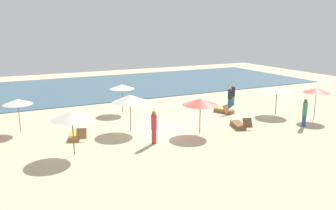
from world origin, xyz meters
The scene contains 16 objects.
ground_plane centered at (0.00, 0.00, 0.00)m, with size 60.00×60.00×0.00m, color beige.
ocean_water centered at (0.00, 17.00, 0.03)m, with size 48.00×16.00×0.06m, color #3D6075.
umbrella_0 centered at (-6.42, -1.85, 2.10)m, with size 2.15×2.15×2.33m.
umbrella_1 centered at (-8.67, 3.56, 1.93)m, with size 1.78×1.78×2.09m.
umbrella_2 centered at (10.21, -2.49, 2.08)m, with size 1.78×1.78×2.25m.
umbrella_3 centered at (-1.33, 5.40, 1.99)m, with size 1.86×1.86×2.17m.
umbrella_4 centered at (-2.39, 0.74, 2.08)m, with size 2.25×2.25×2.32m.
umbrella_6 centered at (8.84, -0.14, 1.92)m, with size 2.22×2.22×2.10m.
umbrella_7 centered at (1.27, -1.61, 1.97)m, with size 2.20×2.20×2.17m.
lounger_0 centered at (-5.81, 0.73, 0.18)m, with size 1.08×1.76×0.72m.
lounger_1 centered at (4.19, -1.74, 0.17)m, with size 1.08×1.75×0.73m.
lounger_2 centered at (5.56, 1.83, 0.18)m, with size 1.17×1.73×0.75m.
person_1 centered at (8.17, -3.44, 0.95)m, with size 0.31×0.31×1.84m.
person_2 centered at (6.96, 3.07, 0.84)m, with size 0.43×0.43×1.68m.
person_3 centered at (7.71, 3.67, 0.87)m, with size 0.50×0.50×1.73m.
person_4 centered at (-2.05, -2.14, 0.98)m, with size 0.39×0.39×1.90m.
Camera 1 is at (-9.36, -18.71, 6.47)m, focal length 36.23 mm.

